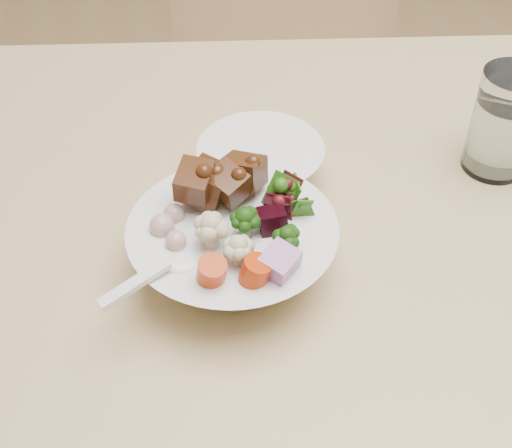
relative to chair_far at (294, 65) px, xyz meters
The scene contains 5 objects.
chair_far is the anchor object (origin of this frame).
food_bowl 0.73m from the chair_far, 111.91° to the right, with size 0.20×0.20×0.11m.
soup_spoon 0.80m from the chair_far, 115.56° to the right, with size 0.10×0.06×0.02m.
water_glass 0.61m from the chair_far, 83.09° to the right, with size 0.07×0.07×0.12m.
side_bowl 0.59m from the chair_far, 111.12° to the right, with size 0.14×0.14×0.05m, color silver, non-canonical shape.
Camera 1 is at (-0.54, -0.55, 1.25)m, focal length 50.00 mm.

